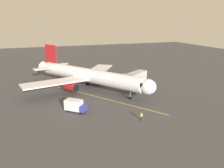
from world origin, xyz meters
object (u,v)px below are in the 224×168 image
(ground_crew_marshaller, at_px, (141,116))
(box_truck_near_nose, at_px, (75,106))
(airplane, at_px, (88,76))
(jet_bridge, at_px, (133,79))

(ground_crew_marshaller, xyz_separation_m, box_truck_near_nose, (11.22, -8.68, 0.50))
(airplane, relative_size, ground_crew_marshaller, 20.69)
(jet_bridge, bearing_deg, ground_crew_marshaller, 70.51)
(jet_bridge, xyz_separation_m, box_truck_near_nose, (17.14, 8.04, -2.38))
(airplane, relative_size, box_truck_near_nose, 7.47)
(ground_crew_marshaller, height_order, box_truck_near_nose, box_truck_near_nose)
(jet_bridge, bearing_deg, airplane, -30.48)
(airplane, distance_m, box_truck_near_nose, 15.94)
(box_truck_near_nose, bearing_deg, jet_bridge, -154.86)
(jet_bridge, bearing_deg, box_truck_near_nose, 25.14)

